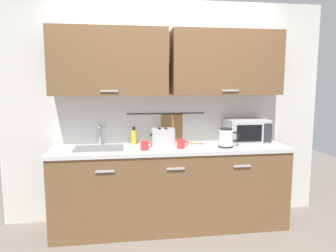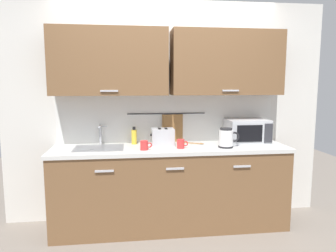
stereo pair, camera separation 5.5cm
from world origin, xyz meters
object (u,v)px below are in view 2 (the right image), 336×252
electric_kettle (226,138)px  wooden_spoon (195,143)px  mug_by_kettle (181,144)px  dish_soap_bottle (134,136)px  toaster (163,137)px  mug_near_sink (144,145)px  microwave (247,131)px

electric_kettle → wooden_spoon: bearing=140.0°
mug_by_kettle → wooden_spoon: (0.20, 0.23, -0.04)m
electric_kettle → dish_soap_bottle: electric_kettle is taller
dish_soap_bottle → toaster: size_ratio=0.77×
mug_near_sink → toaster: size_ratio=0.47×
dish_soap_bottle → mug_near_sink: size_ratio=1.63×
electric_kettle → dish_soap_bottle: 1.02m
dish_soap_bottle → mug_by_kettle: 0.57m
electric_kettle → wooden_spoon: (-0.29, 0.24, -0.10)m
toaster → mug_by_kettle: size_ratio=2.13×
electric_kettle → mug_near_sink: (-0.87, -0.02, -0.05)m
wooden_spoon → dish_soap_bottle: bearing=174.5°
wooden_spoon → mug_near_sink: bearing=-155.7°
dish_soap_bottle → mug_near_sink: 0.35m
mug_near_sink → wooden_spoon: 0.64m
electric_kettle → mug_near_sink: bearing=-178.5°
toaster → mug_near_sink: bearing=-137.4°
toaster → wooden_spoon: toaster is taller
microwave → electric_kettle: (-0.31, -0.23, -0.03)m
dish_soap_bottle → mug_near_sink: (0.10, -0.33, -0.04)m
mug_near_sink → mug_by_kettle: same height
toaster → mug_by_kettle: bearing=-42.7°
dish_soap_bottle → toaster: dish_soap_bottle is taller
electric_kettle → dish_soap_bottle: bearing=162.4°
wooden_spoon → microwave: bearing=-1.5°
electric_kettle → microwave: bearing=35.7°
microwave → electric_kettle: bearing=-144.3°
mug_near_sink → mug_by_kettle: 0.38m
mug_by_kettle → microwave: bearing=15.0°
electric_kettle → mug_by_kettle: bearing=178.6°
dish_soap_bottle → toaster: (0.31, -0.14, 0.01)m
mug_near_sink → wooden_spoon: (0.58, 0.26, -0.04)m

